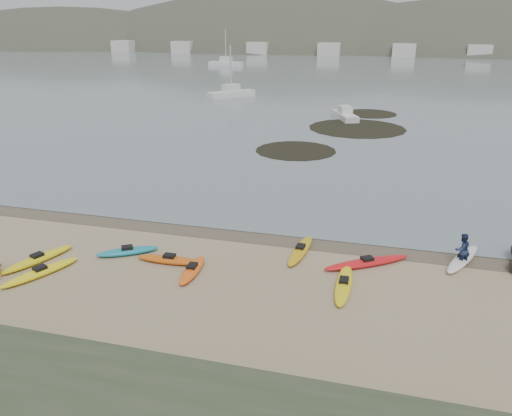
# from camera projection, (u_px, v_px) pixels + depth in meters

# --- Properties ---
(ground) EXTENTS (600.00, 600.00, 0.00)m
(ground) POSITION_uv_depth(u_px,v_px,m) (256.00, 233.00, 27.66)
(ground) COLOR tan
(ground) RESTS_ON ground
(wet_sand) EXTENTS (60.00, 60.00, 0.00)m
(wet_sand) POSITION_uv_depth(u_px,v_px,m) (255.00, 235.00, 27.39)
(wet_sand) COLOR brown
(wet_sand) RESTS_ON ground
(water) EXTENTS (1200.00, 1200.00, 0.00)m
(water) POSITION_uv_depth(u_px,v_px,m) (384.00, 39.00, 298.82)
(water) COLOR slate
(water) RESTS_ON ground
(kayaks) EXTENTS (22.21, 10.26, 0.34)m
(kayaks) POSITION_uv_depth(u_px,v_px,m) (233.00, 263.00, 23.92)
(kayaks) COLOR yellow
(kayaks) RESTS_ON ground
(person_east) EXTENTS (1.00, 0.95, 1.63)m
(person_east) POSITION_uv_depth(u_px,v_px,m) (462.00, 250.00, 23.82)
(person_east) COLOR navy
(person_east) RESTS_ON ground
(kelp_mats) EXTENTS (13.49, 27.84, 0.04)m
(kelp_mats) POSITION_uv_depth(u_px,v_px,m) (347.00, 129.00, 53.62)
(kelp_mats) COLOR black
(kelp_mats) RESTS_ON water
(moored_boats) EXTENTS (84.85, 77.74, 1.23)m
(moored_boats) POSITION_uv_depth(u_px,v_px,m) (378.00, 76.00, 98.77)
(moored_boats) COLOR silver
(moored_boats) RESTS_ON ground
(far_hills) EXTENTS (550.00, 135.00, 80.00)m
(far_hills) POSITION_uv_depth(u_px,v_px,m) (475.00, 92.00, 199.19)
(far_hills) COLOR #384235
(far_hills) RESTS_ON ground
(far_town) EXTENTS (199.00, 5.00, 4.00)m
(far_town) POSITION_uv_depth(u_px,v_px,m) (393.00, 50.00, 156.57)
(far_town) COLOR beige
(far_town) RESTS_ON ground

